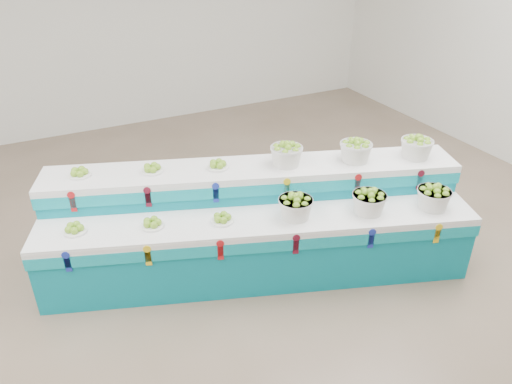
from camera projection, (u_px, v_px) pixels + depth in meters
ground at (224, 306)px, 4.60m from camera, size 10.00×10.00×0.00m
back_wall at (92, 5)px, 7.51m from camera, size 10.00×0.00×10.00m
display_stand at (256, 223)px, 4.92m from camera, size 4.31×2.39×1.02m
plate_lower_left at (74, 228)px, 4.38m from camera, size 0.27×0.27×0.09m
plate_lower_mid at (152, 223)px, 4.46m from camera, size 0.27×0.27×0.09m
plate_lower_right at (222, 218)px, 4.53m from camera, size 0.27×0.27×0.09m
basket_lower_left at (296, 206)px, 4.57m from camera, size 0.41×0.41×0.23m
basket_lower_mid at (369, 201)px, 4.65m from camera, size 0.41×0.41×0.23m
basket_lower_right at (433, 197)px, 4.72m from camera, size 0.41×0.41×0.23m
plate_upper_left at (79, 172)px, 4.68m from camera, size 0.27×0.27×0.09m
plate_upper_mid at (152, 168)px, 4.76m from camera, size 0.27×0.27×0.09m
plate_upper_right at (218, 164)px, 4.83m from camera, size 0.27×0.27×0.09m
basket_upper_left at (286, 154)px, 4.87m from camera, size 0.41×0.41×0.23m
basket_upper_mid at (356, 150)px, 4.95m from camera, size 0.41×0.41×0.23m
basket_upper_right at (417, 147)px, 5.02m from camera, size 0.41×0.41×0.23m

